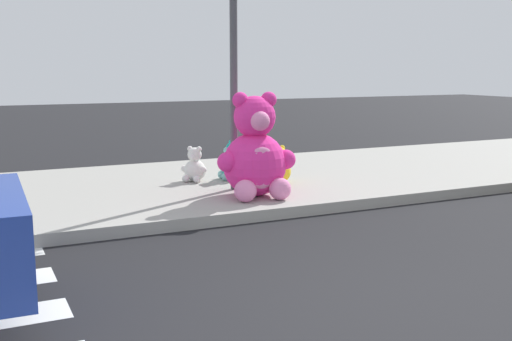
% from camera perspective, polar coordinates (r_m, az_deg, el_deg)
% --- Properties ---
extents(ground_plane, '(60.00, 60.00, 0.00)m').
position_cam_1_polar(ground_plane, '(4.95, 7.98, -13.44)').
color(ground_plane, black).
extents(sidewalk, '(28.00, 4.40, 0.15)m').
position_cam_1_polar(sidewalk, '(9.52, -9.47, -1.80)').
color(sidewalk, '#9E9B93').
rests_on(sidewalk, ground_plane).
extents(sign_pole, '(0.56, 0.11, 3.20)m').
position_cam_1_polar(sign_pole, '(8.92, -2.07, 9.04)').
color(sign_pole, '#4C4C51').
rests_on(sign_pole, sidewalk).
extents(plush_pink_large, '(1.11, 1.00, 1.44)m').
position_cam_1_polar(plush_pink_large, '(8.49, -0.04, 1.43)').
color(plush_pink_large, '#F22D93').
rests_on(plush_pink_large, sidewalk).
extents(plush_white, '(0.39, 0.40, 0.55)m').
position_cam_1_polar(plush_white, '(9.72, -5.72, 0.30)').
color(plush_white, white).
rests_on(plush_white, sidewalk).
extents(plush_yellow, '(0.41, 0.42, 0.58)m').
position_cam_1_polar(plush_yellow, '(9.55, 2.09, 0.24)').
color(plush_yellow, yellow).
rests_on(plush_yellow, sidewalk).
extents(plush_teal, '(0.43, 0.49, 0.63)m').
position_cam_1_polar(plush_teal, '(9.85, -2.20, 0.65)').
color(plush_teal, teal).
rests_on(plush_teal, sidewalk).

